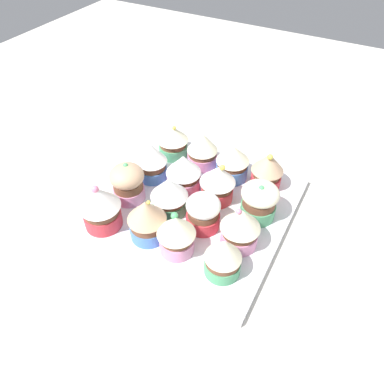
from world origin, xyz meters
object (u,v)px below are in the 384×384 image
(cupcake_2, at_px, (176,233))
(cupcake_12, at_px, (173,140))
(cupcake_15, at_px, (267,170))
(cupcake_14, at_px, (233,162))
(cupcake_7, at_px, (240,227))
(cupcake_13, at_px, (202,149))
(cupcake_6, at_px, (203,212))
(cupcake_4, at_px, (128,182))
(baking_tray, at_px, (192,207))
(cupcake_11, at_px, (259,201))
(cupcake_3, at_px, (223,256))
(cupcake_0, at_px, (100,206))
(cupcake_8, at_px, (152,161))
(cupcake_5, at_px, (169,194))
(cupcake_10, at_px, (218,183))
(cupcake_9, at_px, (184,172))
(cupcake_1, at_px, (147,219))

(cupcake_2, distance_m, cupcake_12, 0.24)
(cupcake_15, bearing_deg, cupcake_14, -174.53)
(cupcake_7, relative_size, cupcake_14, 1.11)
(cupcake_13, distance_m, cupcake_14, 0.07)
(cupcake_6, xyz_separation_m, cupcake_14, (-0.01, 0.13, 0.00))
(cupcake_12, xyz_separation_m, cupcake_13, (0.07, 0.00, 0.00))
(cupcake_4, bearing_deg, baking_tray, 19.44)
(cupcake_11, height_order, cupcake_15, cupcake_15)
(cupcake_4, bearing_deg, cupcake_3, -16.54)
(cupcake_0, bearing_deg, cupcake_12, 88.74)
(cupcake_2, height_order, cupcake_8, same)
(cupcake_15, bearing_deg, cupcake_2, -108.45)
(cupcake_5, relative_size, cupcake_10, 0.94)
(cupcake_3, height_order, cupcake_6, cupcake_3)
(cupcake_11, distance_m, cupcake_15, 0.08)
(cupcake_6, relative_size, cupcake_9, 0.88)
(cupcake_4, xyz_separation_m, cupcake_7, (0.21, -0.00, 0.00))
(cupcake_12, relative_size, cupcake_14, 0.99)
(baking_tray, height_order, cupcake_14, cupcake_14)
(cupcake_5, relative_size, cupcake_14, 1.01)
(cupcake_8, relative_size, cupcake_13, 1.07)
(cupcake_9, relative_size, cupcake_13, 1.03)
(cupcake_6, distance_m, cupcake_8, 0.15)
(cupcake_0, bearing_deg, cupcake_10, 46.09)
(cupcake_4, xyz_separation_m, cupcake_14, (0.13, 0.14, -0.00))
(cupcake_4, xyz_separation_m, cupcake_5, (0.08, 0.01, 0.00))
(cupcake_4, height_order, cupcake_14, cupcake_4)
(cupcake_4, relative_size, cupcake_13, 1.04)
(baking_tray, relative_size, cupcake_8, 4.27)
(cupcake_3, xyz_separation_m, cupcake_8, (-0.20, 0.13, 0.00))
(baking_tray, bearing_deg, cupcake_6, -41.29)
(cupcake_12, bearing_deg, cupcake_7, -35.65)
(cupcake_9, height_order, cupcake_15, cupcake_15)
(cupcake_10, bearing_deg, cupcake_12, 150.98)
(cupcake_10, distance_m, cupcake_15, 0.10)
(cupcake_7, xyz_separation_m, cupcake_13, (-0.14, 0.15, -0.00))
(cupcake_1, bearing_deg, cupcake_8, 120.31)
(cupcake_4, height_order, cupcake_9, same)
(baking_tray, height_order, cupcake_3, cupcake_3)
(cupcake_6, bearing_deg, cupcake_1, -137.86)
(cupcake_9, distance_m, cupcake_15, 0.15)
(cupcake_8, relative_size, cupcake_12, 1.10)
(cupcake_7, relative_size, cupcake_11, 1.09)
(cupcake_4, distance_m, cupcake_12, 0.14)
(cupcake_6, relative_size, cupcake_11, 0.90)
(cupcake_13, distance_m, cupcake_15, 0.13)
(cupcake_5, xyz_separation_m, cupcake_7, (0.13, -0.01, 0.00))
(cupcake_0, bearing_deg, cupcake_1, 10.56)
(cupcake_9, distance_m, cupcake_11, 0.14)
(cupcake_13, bearing_deg, cupcake_11, -28.39)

